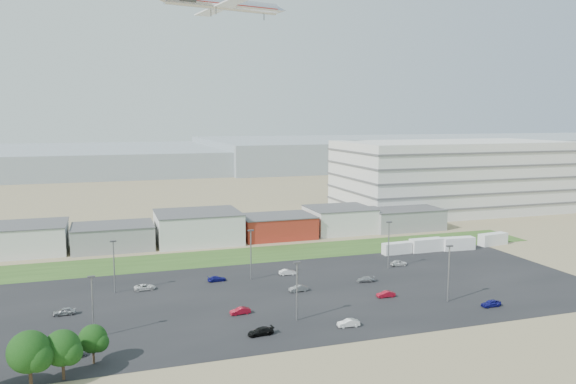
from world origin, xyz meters
name	(u,v)px	position (x,y,z in m)	size (l,w,h in m)	color
ground	(311,334)	(0.00, 0.00, 0.00)	(700.00, 700.00, 0.00)	#8A7958
parking_lot	(298,293)	(5.00, 20.00, 0.01)	(120.00, 50.00, 0.01)	black
grass_strip	(236,256)	(0.00, 52.00, 0.01)	(160.00, 16.00, 0.02)	#30501E
hills_backdrop	(207,159)	(40.00, 315.00, 4.50)	(700.00, 200.00, 9.00)	gray
building_row	(156,230)	(-17.00, 71.00, 4.00)	(170.00, 20.00, 8.00)	silver
parking_garage	(452,176)	(90.00, 95.00, 12.50)	(80.00, 40.00, 25.00)	silver
box_trailer_a	(397,248)	(38.47, 42.07, 1.39)	(7.44, 2.32, 2.79)	silver
box_trailer_b	(427,245)	(46.82, 42.00, 1.63)	(8.67, 2.71, 3.25)	silver
box_trailer_c	(458,244)	(55.43, 41.12, 1.59)	(8.50, 2.66, 3.19)	silver
box_trailer_d	(493,239)	(67.40, 42.79, 1.55)	(8.25, 2.58, 3.09)	silver
tree_mid	(29,356)	(-39.16, -5.62, 4.20)	(5.61, 5.61, 8.41)	black
tree_right	(62,352)	(-35.47, -4.27, 3.73)	(4.97, 4.97, 7.45)	black
tree_near	(93,342)	(-31.86, -0.44, 3.10)	(4.14, 4.14, 6.20)	black
lightpole_front_l	(93,307)	(-31.94, 9.09, 4.85)	(1.14, 0.48, 9.70)	slate
lightpole_front_m	(297,291)	(-0.04, 6.45, 4.96)	(1.17, 0.49, 9.93)	slate
lightpole_front_r	(449,274)	(29.35, 6.89, 5.24)	(1.23, 0.51, 10.48)	slate
lightpole_back_l	(114,267)	(-28.40, 31.34, 5.10)	(1.20, 0.50, 10.21)	slate
lightpole_back_m	(251,255)	(-1.33, 31.76, 5.25)	(1.24, 0.52, 10.51)	slate
lightpole_back_r	(389,245)	(29.91, 30.60, 5.31)	(1.25, 0.52, 10.62)	slate
airliner	(223,4)	(9.26, 107.33, 70.00)	(47.37, 32.30, 14.00)	silver
parked_car_1	(386,294)	(19.75, 12.61, 0.58)	(1.23, 3.53, 1.16)	maroon
parked_car_2	(491,303)	(35.02, 2.02, 0.63)	(1.48, 3.67, 1.25)	navy
parked_car_3	(261,331)	(-7.45, 2.13, 0.60)	(1.67, 4.11, 1.19)	black
parked_car_4	(240,311)	(-8.31, 12.21, 0.58)	(1.23, 3.54, 1.16)	maroon
parked_car_5	(64,311)	(-36.88, 21.21, 0.64)	(1.51, 3.76, 1.28)	#A5A5AA
parked_car_6	(217,279)	(-8.35, 32.74, 0.55)	(1.54, 3.80, 1.10)	navy
parked_car_7	(298,288)	(5.32, 21.05, 0.62)	(1.31, 3.75, 1.24)	#595B5E
parked_car_8	(399,263)	(33.32, 31.92, 0.65)	(1.52, 3.79, 1.29)	silver
parked_car_9	(145,287)	(-22.83, 31.33, 0.57)	(1.90, 4.12, 1.14)	silver
parked_car_10	(70,353)	(-35.08, 2.69, 0.64)	(1.80, 4.44, 1.29)	#595B5E
parked_car_11	(288,272)	(6.94, 32.69, 0.60)	(1.27, 3.66, 1.20)	silver
parked_car_12	(365,279)	(20.50, 22.77, 0.54)	(1.53, 3.76, 1.09)	#A5A5AA
parked_car_13	(348,323)	(6.91, 1.14, 0.60)	(1.27, 3.66, 1.20)	silver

